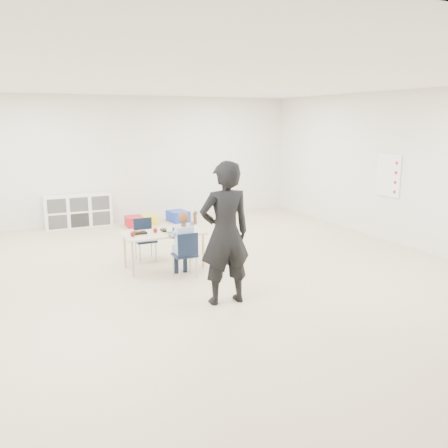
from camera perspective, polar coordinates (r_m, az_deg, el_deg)
name	(u,v)px	position (r m, az deg, el deg)	size (l,w,h in m)	color
room	(207,183)	(6.74, -2.10, 4.96)	(9.00, 9.02, 2.80)	beige
table	(164,250)	(7.47, -7.23, -3.09)	(1.24, 0.63, 0.57)	beige
chair_near	(185,254)	(7.02, -4.76, -3.61)	(0.33, 0.31, 0.68)	black
chair_far	(145,240)	(7.91, -9.43, -1.89)	(0.33, 0.31, 0.68)	black
child	(184,241)	(6.97, -4.78, -2.06)	(0.45, 0.45, 1.07)	#9FB4D7
lunch_tray_near	(168,230)	(7.50, -6.73, -0.69)	(0.22, 0.16, 0.03)	black
lunch_tray_far	(139,233)	(7.37, -10.19, -1.05)	(0.22, 0.16, 0.03)	black
milk_carton	(169,231)	(7.29, -6.57, -0.79)	(0.07, 0.07, 0.10)	white
bread_roll	(184,230)	(7.39, -4.83, -0.70)	(0.09, 0.09, 0.07)	tan
apple_near	(155,230)	(7.39, -8.28, -0.77)	(0.07, 0.07, 0.07)	maroon
apple_far	(133,234)	(7.21, -10.94, -1.21)	(0.07, 0.07, 0.07)	maroon
cubby_shelf	(78,211)	(10.70, -17.14, 1.52)	(1.40, 0.40, 0.70)	white
rules_poster	(388,175)	(9.49, 19.15, 5.56)	(0.02, 0.60, 0.80)	white
adult	(225,234)	(5.86, 0.12, -1.15)	(0.66, 0.43, 1.80)	black
bin_red	(134,221)	(10.50, -10.75, 0.32)	(0.35, 0.45, 0.22)	#B2111D
bin_yellow	(149,220)	(10.66, -9.05, 0.51)	(0.31, 0.40, 0.20)	gold
bin_blue	(178,216)	(10.86, -5.54, 0.95)	(0.38, 0.49, 0.24)	#1631AB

